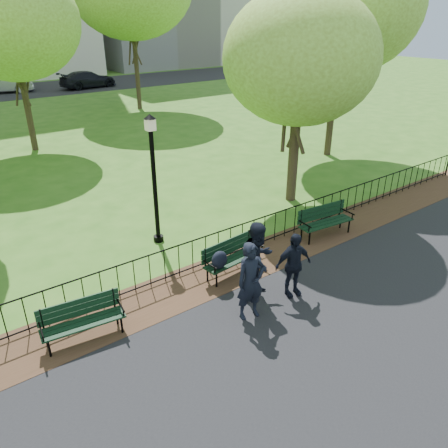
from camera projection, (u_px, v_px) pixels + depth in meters
ground at (249, 307)px, 9.78m from camera, size 120.00×120.00×0.00m
asphalt_path at (379, 404)px, 7.33m from camera, size 60.00×9.20×0.01m
dirt_strip at (211, 277)px, 10.86m from camera, size 60.00×1.60×0.01m
iron_fence at (199, 252)px, 11.01m from camera, size 24.06×0.06×1.00m
park_bench_main at (226, 256)px, 10.60m from camera, size 1.72×0.67×0.96m
park_bench_left_a at (81, 316)px, 8.63m from camera, size 1.67×0.70×0.92m
park_bench_right_a at (324, 218)px, 12.70m from camera, size 1.79×0.73×0.99m
lamppost at (154, 176)px, 11.75m from camera, size 0.33×0.33×3.64m
tree_near_e at (300, 58)px, 13.40m from camera, size 4.86×4.86×6.77m
tree_mid_e at (343, 6)px, 17.65m from camera, size 6.41×6.41×8.94m
tree_far_c at (11, 22)px, 18.63m from camera, size 5.81×5.81×8.09m
person_left at (251, 281)px, 9.09m from camera, size 0.70×0.52×1.76m
person_mid at (258, 260)px, 9.80m from camera, size 0.96×0.61×1.84m
person_right at (293, 265)px, 9.87m from camera, size 0.98×0.57×1.57m
sedan_silver at (1, 83)px, 35.75m from camera, size 5.03×2.64×1.58m
sedan_dark at (88, 79)px, 38.28m from camera, size 5.09×2.51×1.42m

